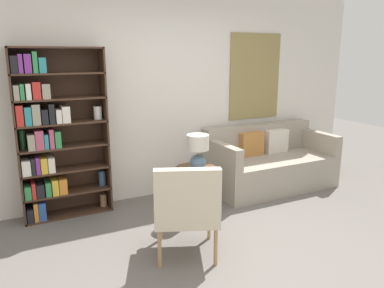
{
  "coord_description": "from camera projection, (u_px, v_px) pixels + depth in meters",
  "views": [
    {
      "loc": [
        -1.79,
        -2.55,
        1.88
      ],
      "look_at": [
        0.02,
        1.06,
        0.9
      ],
      "focal_mm": 35.0,
      "sensor_mm": 36.0,
      "label": 1
    }
  ],
  "objects": [
    {
      "name": "ground_plane",
      "position": [
        242.0,
        263.0,
        3.44
      ],
      "size": [
        14.0,
        14.0,
        0.0
      ],
      "primitive_type": "plane",
      "color": "#66605B"
    },
    {
      "name": "wall_back",
      "position": [
        160.0,
        95.0,
        4.9
      ],
      "size": [
        6.4,
        0.08,
        2.7
      ],
      "color": "silver",
      "rests_on": "ground_plane"
    },
    {
      "name": "bookshelf",
      "position": [
        52.0,
        136.0,
        4.22
      ],
      "size": [
        1.0,
        0.3,
        1.95
      ],
      "color": "#422B1E",
      "rests_on": "ground_plane"
    },
    {
      "name": "armchair",
      "position": [
        187.0,
        205.0,
        3.41
      ],
      "size": [
        0.76,
        0.76,
        0.92
      ],
      "color": "tan",
      "rests_on": "ground_plane"
    },
    {
      "name": "couch",
      "position": [
        269.0,
        164.0,
        5.39
      ],
      "size": [
        1.79,
        0.87,
        0.87
      ],
      "color": "#9E9384",
      "rests_on": "ground_plane"
    },
    {
      "name": "side_table",
      "position": [
        196.0,
        173.0,
        4.47
      ],
      "size": [
        0.5,
        0.5,
        0.55
      ],
      "color": "brown",
      "rests_on": "ground_plane"
    },
    {
      "name": "table_lamp",
      "position": [
        198.0,
        149.0,
        4.34
      ],
      "size": [
        0.26,
        0.26,
        0.42
      ],
      "color": "slate",
      "rests_on": "side_table"
    }
  ]
}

